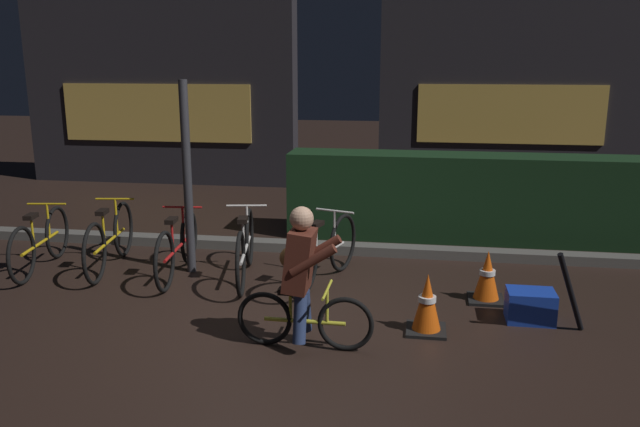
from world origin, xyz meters
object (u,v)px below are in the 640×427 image
object	(u,v)px
parked_bike_right_mid	(324,253)
blue_crate	(530,306)
parked_bike_left_mid	(110,239)
traffic_cone_near	(427,304)
parked_bike_leftmost	(40,242)
parked_bike_center_left	(177,247)
cyclist	(302,277)
parked_bike_center_right	(245,248)
street_post	(187,179)
closed_umbrella	(571,292)
traffic_cone_far	(487,277)

from	to	relation	value
parked_bike_right_mid	blue_crate	world-z (taller)	parked_bike_right_mid
parked_bike_left_mid	traffic_cone_near	distance (m)	3.88
parked_bike_leftmost	parked_bike_center_left	xyz separation A→B (m)	(1.67, 0.03, 0.01)
parked_bike_left_mid	parked_bike_right_mid	distance (m)	2.56
parked_bike_leftmost	cyclist	distance (m)	3.75
parked_bike_leftmost	parked_bike_center_right	size ratio (longest dim) A/B	0.94
parked_bike_left_mid	blue_crate	distance (m)	4.72
street_post	parked_bike_leftmost	bearing A→B (deg)	-173.07
parked_bike_leftmost	traffic_cone_near	xyz separation A→B (m)	(4.46, -1.09, -0.07)
closed_umbrella	parked_bike_left_mid	bearing A→B (deg)	-49.37
cyclist	street_post	bearing A→B (deg)	133.74
street_post	closed_umbrella	distance (m)	4.19
traffic_cone_near	blue_crate	world-z (taller)	traffic_cone_near
traffic_cone_near	parked_bike_left_mid	bearing A→B (deg)	161.23
parked_bike_center_left	street_post	bearing A→B (deg)	-31.37
parked_bike_left_mid	parked_bike_center_left	xyz separation A→B (m)	(0.88, -0.13, -0.02)
street_post	parked_bike_center_right	xyz separation A→B (m)	(0.70, -0.16, -0.74)
street_post	traffic_cone_far	world-z (taller)	street_post
parked_bike_leftmost	parked_bike_center_right	world-z (taller)	parked_bike_center_right
street_post	blue_crate	xyz separation A→B (m)	(3.67, -0.90, -0.95)
parked_bike_center_right	street_post	bearing A→B (deg)	66.81
parked_bike_center_left	traffic_cone_far	size ratio (longest dim) A/B	3.07
street_post	parked_bike_leftmost	size ratio (longest dim) A/B	1.37
blue_crate	traffic_cone_far	bearing A→B (deg)	127.46
parked_bike_right_mid	parked_bike_leftmost	bearing A→B (deg)	108.42
street_post	cyclist	bearing A→B (deg)	-47.17
parked_bike_left_mid	parked_bike_center_left	bearing A→B (deg)	-106.86
parked_bike_center_right	traffic_cone_near	world-z (taller)	parked_bike_center_right
parked_bike_leftmost	parked_bike_center_left	size ratio (longest dim) A/B	0.98
traffic_cone_far	cyclist	bearing A→B (deg)	-141.25
parked_bike_leftmost	parked_bike_right_mid	bearing A→B (deg)	-98.02
traffic_cone_near	cyclist	distance (m)	1.22
traffic_cone_far	blue_crate	xyz separation A→B (m)	(0.36, -0.47, -0.11)
cyclist	closed_umbrella	size ratio (longest dim) A/B	1.47
traffic_cone_near	traffic_cone_far	xyz separation A→B (m)	(0.61, 0.87, -0.01)
blue_crate	closed_umbrella	bearing A→B (deg)	-40.63
parked_bike_left_mid	parked_bike_center_right	size ratio (longest dim) A/B	1.00
parked_bike_right_mid	cyclist	size ratio (longest dim) A/B	1.30
parked_bike_center_right	parked_bike_right_mid	bearing A→B (deg)	-100.56
parked_bike_center_right	cyclist	xyz separation A→B (m)	(0.94, -1.61, 0.27)
street_post	blue_crate	bearing A→B (deg)	-13.77
parked_bike_center_right	parked_bike_right_mid	size ratio (longest dim) A/B	1.06
parked_bike_right_mid	traffic_cone_far	size ratio (longest dim) A/B	3.04
parked_bike_leftmost	parked_bike_right_mid	size ratio (longest dim) A/B	0.99
traffic_cone_near	cyclist	size ratio (longest dim) A/B	0.44
parked_bike_center_right	traffic_cone_far	distance (m)	2.63
parked_bike_center_left	traffic_cone_far	distance (m)	3.41
parked_bike_center_left	parked_bike_right_mid	bearing A→B (deg)	-94.90
cyclist	parked_bike_leftmost	bearing A→B (deg)	156.29
street_post	parked_bike_right_mid	world-z (taller)	street_post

